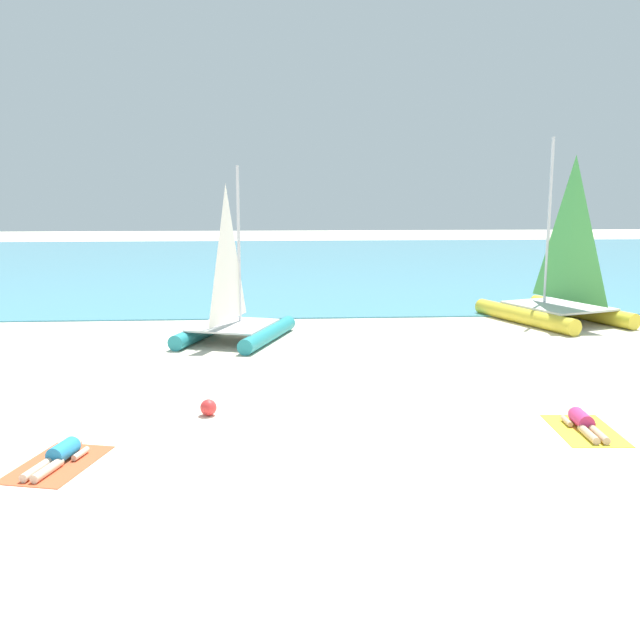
{
  "coord_description": "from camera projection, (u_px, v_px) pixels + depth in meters",
  "views": [
    {
      "loc": [
        -1.21,
        -12.45,
        4.42
      ],
      "look_at": [
        0.0,
        5.75,
        1.2
      ],
      "focal_mm": 41.35,
      "sensor_mm": 36.0,
      "label": 1
    }
  ],
  "objects": [
    {
      "name": "ground_plane",
      "position": [
        311.0,
        334.0,
        22.9
      ],
      "size": [
        120.0,
        120.0,
        0.0
      ],
      "primitive_type": "plane",
      "color": "beige"
    },
    {
      "name": "ocean_water",
      "position": [
        291.0,
        263.0,
        45.29
      ],
      "size": [
        120.0,
        40.0,
        0.05
      ],
      "primitive_type": "cube",
      "color": "#4C9EB7",
      "rests_on": "ground"
    },
    {
      "name": "sailboat_teal",
      "position": [
        234.0,
        315.0,
        21.81
      ],
      "size": [
        3.66,
        4.54,
        5.14
      ],
      "rotation": [
        0.0,
        0.0,
        -0.33
      ],
      "color": "teal",
      "rests_on": "ground"
    },
    {
      "name": "sailboat_yellow",
      "position": [
        557.0,
        295.0,
        24.86
      ],
      "size": [
        4.48,
        5.49,
        6.17
      ],
      "rotation": [
        0.0,
        0.0,
        0.36
      ],
      "color": "yellow",
      "rests_on": "ground"
    },
    {
      "name": "towel_left",
      "position": [
        58.0,
        464.0,
        12.03
      ],
      "size": [
        1.54,
        2.11,
        0.01
      ],
      "primitive_type": "cube",
      "rotation": [
        0.0,
        0.0,
        -0.25
      ],
      "color": "#EA5933",
      "rests_on": "ground"
    },
    {
      "name": "sunbather_left",
      "position": [
        59.0,
        455.0,
        12.07
      ],
      "size": [
        0.77,
        1.55,
        0.3
      ],
      "rotation": [
        0.0,
        0.0,
        -0.25
      ],
      "color": "#268CCC",
      "rests_on": "towel_left"
    },
    {
      "name": "towel_right",
      "position": [
        585.0,
        430.0,
        13.72
      ],
      "size": [
        1.22,
        1.97,
        0.01
      ],
      "primitive_type": "cube",
      "rotation": [
        0.0,
        0.0,
        -0.06
      ],
      "color": "yellow",
      "rests_on": "ground"
    },
    {
      "name": "sunbather_right",
      "position": [
        584.0,
        423.0,
        13.76
      ],
      "size": [
        0.57,
        1.57,
        0.3
      ],
      "rotation": [
        0.0,
        0.0,
        -0.06
      ],
      "color": "#D83372",
      "rests_on": "towel_right"
    },
    {
      "name": "beach_ball",
      "position": [
        208.0,
        407.0,
        14.62
      ],
      "size": [
        0.33,
        0.33,
        0.33
      ],
      "primitive_type": "sphere",
      "color": "red",
      "rests_on": "ground"
    }
  ]
}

